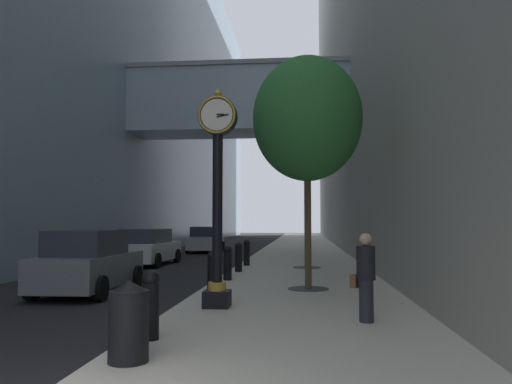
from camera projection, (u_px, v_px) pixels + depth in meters
ground_plane at (259, 253)px, 31.05m from camera, size 110.00×110.00×0.00m
sidewalk_right at (301, 249)px, 33.78m from camera, size 5.23×80.00×0.14m
building_block_left at (110, 56)px, 35.87m from camera, size 21.23×80.00×27.93m
street_clock at (217, 186)px, 10.69m from camera, size 0.84×0.55×4.68m
bollard_nearest at (151, 303)px, 7.68m from camera, size 0.28×0.28×1.07m
bollard_third at (212, 270)px, 12.84m from camera, size 0.28×0.28×1.07m
bollard_fourth at (228, 262)px, 15.43m from camera, size 0.28×0.28×1.07m
bollard_fifth at (239, 256)px, 18.01m from camera, size 0.28×0.28×1.07m
bollard_sixth at (247, 252)px, 20.60m from camera, size 0.28×0.28×1.07m
street_tree_near at (307, 119)px, 13.64m from camera, size 3.00×3.00×6.37m
street_tree_mid_near at (306, 130)px, 19.93m from camera, size 2.54×2.54×7.00m
trash_bin at (129, 320)px, 6.45m from camera, size 0.53×0.53×1.05m
pedestrian_walking at (366, 275)px, 9.02m from camera, size 0.52×0.47×1.60m
car_white_near at (147, 247)px, 22.37m from camera, size 2.16×4.50×1.63m
car_grey_mid at (89, 263)px, 13.56m from camera, size 2.01×4.10×1.72m
car_silver_far at (206, 240)px, 31.81m from camera, size 2.03×4.33×1.64m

